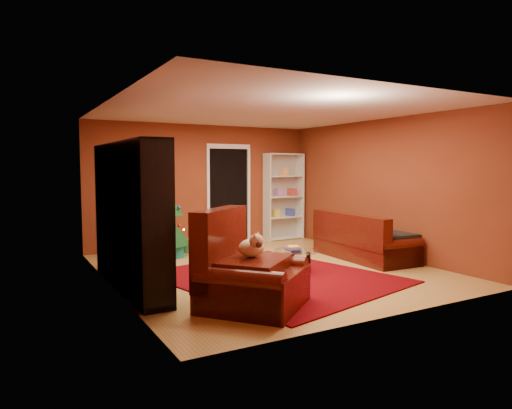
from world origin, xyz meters
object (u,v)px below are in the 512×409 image
media_unit (129,216)px  acrylic_chair (219,239)px  gift_box_red (148,246)px  gift_box_green (184,246)px  armchair (254,268)px  christmas_tree (161,207)px  white_bookshelf (284,197)px  sofa (365,235)px  gift_box_teal (175,250)px  dog (251,248)px  coffee_table (296,261)px  rug (276,277)px

media_unit → acrylic_chair: (1.81, 0.96, -0.59)m
gift_box_red → acrylic_chair: size_ratio=0.26×
gift_box_green → gift_box_red: 0.75m
armchair → christmas_tree: bearing=50.2°
gift_box_red → armchair: 4.31m
gift_box_green → acrylic_chair: acrylic_chair is taller
white_bookshelf → sofa: size_ratio=1.02×
gift_box_teal → gift_box_green: bearing=53.0°
christmas_tree → dog: (0.01, -3.54, -0.23)m
acrylic_chair → gift_box_green: bearing=79.4°
coffee_table → white_bookshelf: bearing=60.9°
white_bookshelf → christmas_tree: bearing=-170.4°
gift_box_green → white_bookshelf: (2.65, 0.45, 0.87)m
rug → gift_box_green: (-0.49, 2.71, 0.12)m
gift_box_green → gift_box_teal: bearing=-127.0°
gift_box_teal → sofa: bearing=-30.9°
rug → christmas_tree: bearing=111.8°
rug → sofa: size_ratio=1.65×
sofa → acrylic_chair: 2.69m
gift_box_green → dog: dog is taller
dog → sofa: 3.57m
gift_box_green → white_bookshelf: size_ratio=0.13×
armchair → coffee_table: size_ratio=1.74×
white_bookshelf → gift_box_teal: bearing=-166.0°
gift_box_red → white_bookshelf: size_ratio=0.11×
gift_box_red → media_unit: bearing=-110.6°
dog → acrylic_chair: size_ratio=0.48×
gift_box_red → coffee_table: coffee_table is taller
armchair → sofa: 3.60m
gift_box_teal → gift_box_red: size_ratio=1.21×
christmas_tree → sofa: size_ratio=0.96×
gift_box_teal → gift_box_red: 0.92m
white_bookshelf → acrylic_chair: white_bookshelf is taller
gift_box_teal → coffee_table: 2.50m
gift_box_teal → gift_box_green: (0.31, 0.41, -0.00)m
media_unit → gift_box_green: size_ratio=10.00×
gift_box_teal → dog: bearing=-93.2°
rug → acrylic_chair: size_ratio=3.97×
white_bookshelf → dog: white_bookshelf is taller
rug → media_unit: size_ratio=1.26×
gift_box_red → sofa: (3.30, -2.69, 0.33)m
acrylic_chair → gift_box_teal: bearing=102.8°
christmas_tree → media_unit: bearing=-118.6°
gift_box_green → christmas_tree: bearing=-157.4°
christmas_tree → armchair: christmas_tree is taller
acrylic_chair → rug: bearing=-101.5°
media_unit → gift_box_red: bearing=68.5°
gift_box_green → sofa: bearing=-39.3°
rug → armchair: (-1.00, -1.11, 0.47)m
dog → acrylic_chair: 2.66m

